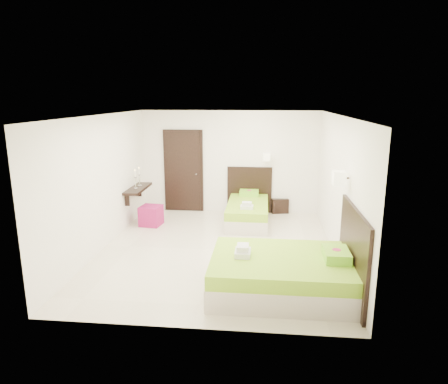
# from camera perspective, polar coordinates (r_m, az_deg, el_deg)

# --- Properties ---
(floor) EXTENTS (5.50, 5.50, 0.00)m
(floor) POSITION_cam_1_polar(r_m,az_deg,el_deg) (7.92, -0.95, -8.25)
(floor) COLOR beige
(floor) RESTS_ON ground
(bed_single) EXTENTS (1.14, 1.90, 1.57)m
(bed_single) POSITION_cam_1_polar(r_m,az_deg,el_deg) (9.56, 3.44, -2.61)
(bed_single) COLOR beige
(bed_single) RESTS_ON ground
(bed_double) EXTENTS (2.15, 1.83, 1.78)m
(bed_double) POSITION_cam_1_polar(r_m,az_deg,el_deg) (6.30, 8.84, -11.26)
(bed_double) COLOR beige
(bed_double) RESTS_ON ground
(nightstand) EXTENTS (0.49, 0.45, 0.38)m
(nightstand) POSITION_cam_1_polar(r_m,az_deg,el_deg) (10.47, 7.89, -1.85)
(nightstand) COLOR black
(nightstand) RESTS_ON ground
(ottoman) EXTENTS (0.52, 0.52, 0.46)m
(ottoman) POSITION_cam_1_polar(r_m,az_deg,el_deg) (9.47, -10.38, -3.33)
(ottoman) COLOR #88124B
(ottoman) RESTS_ON ground
(door) EXTENTS (1.02, 0.15, 2.14)m
(door) POSITION_cam_1_polar(r_m,az_deg,el_deg) (10.39, -5.81, 2.96)
(door) COLOR black
(door) RESTS_ON ground
(console_shelf) EXTENTS (0.35, 1.20, 0.78)m
(console_shelf) POSITION_cam_1_polar(r_m,az_deg,el_deg) (9.62, -12.25, 0.45)
(console_shelf) COLOR black
(console_shelf) RESTS_ON ground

